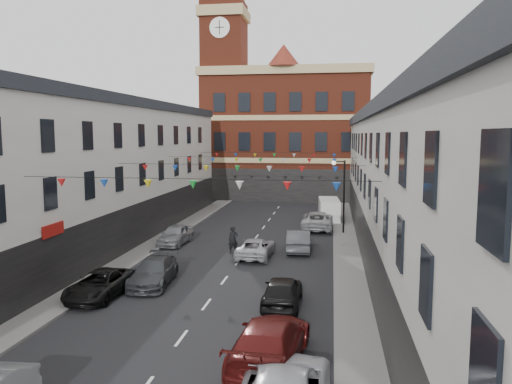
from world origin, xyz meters
The scene contains 19 objects.
ground centered at (0.00, 0.00, 0.00)m, with size 160.00×160.00×0.00m, color black.
pavement_left centered at (-6.90, 2.00, 0.07)m, with size 1.80×64.00×0.15m, color #605E5B.
pavement_right centered at (6.90, 2.00, 0.07)m, with size 1.80×64.00×0.15m, color #605E5B.
terrace_left centered at (-11.78, 1.00, 5.35)m, with size 8.40×56.00×10.70m.
terrace_right centered at (11.78, 1.00, 4.85)m, with size 8.40×56.00×9.70m.
civic_building centered at (0.00, 37.95, 8.14)m, with size 20.60×13.30×18.50m.
clock_tower centered at (-7.50, 35.00, 14.93)m, with size 5.60×5.60×30.00m.
distant_hill centered at (-4.00, 62.00, 5.00)m, with size 40.00×14.00×10.00m, color #375327.
street_lamp centered at (6.55, 14.00, 3.90)m, with size 1.10×0.36×6.00m.
car_left_c centered at (-5.50, -3.72, 0.65)m, with size 2.15×4.67×1.30m, color black.
car_left_d centered at (-3.60, -1.32, 0.70)m, with size 1.96×4.82×1.40m, color #383A3E.
car_left_e centered at (-5.50, 8.38, 0.73)m, with size 1.71×4.26×1.45m, color gray.
car_right_c centered at (3.75, -9.67, 0.83)m, with size 2.32×5.70×1.65m, color #571211.
car_right_d centered at (3.60, -3.72, 0.73)m, with size 1.73×4.31×1.47m, color black.
car_right_e centered at (3.60, 7.69, 0.75)m, with size 1.59×4.55×1.50m, color #44464B.
car_right_f centered at (4.64, 15.79, 0.78)m, with size 2.58×5.60×1.56m, color #A3A5A8.
moving_car centered at (0.93, 5.47, 0.64)m, with size 2.11×4.58×1.27m, color silver.
white_van centered at (5.60, 20.29, 1.02)m, with size 1.78×4.63×2.05m, color silver.
pedestrian centered at (-0.76, 6.31, 0.93)m, with size 0.68×0.45×1.86m, color black.
Camera 1 is at (5.82, -26.37, 8.08)m, focal length 35.00 mm.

